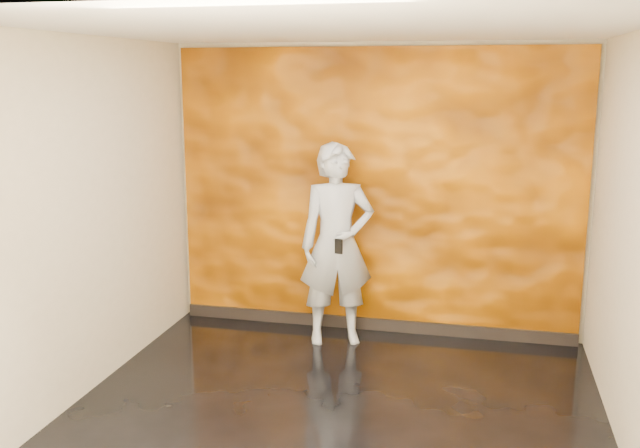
% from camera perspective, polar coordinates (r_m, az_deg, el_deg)
% --- Properties ---
extents(room, '(4.02, 4.02, 2.81)m').
position_cam_1_polar(room, '(5.00, 1.02, -0.85)').
color(room, black).
rests_on(room, ground).
extents(feature_wall, '(3.90, 0.06, 2.75)m').
position_cam_1_polar(feature_wall, '(6.90, 4.45, 2.51)').
color(feature_wall, orange).
rests_on(feature_wall, ground).
extents(baseboard, '(3.90, 0.04, 0.12)m').
position_cam_1_polar(baseboard, '(7.19, 4.23, -7.97)').
color(baseboard, black).
rests_on(baseboard, ground).
extents(man, '(0.80, 0.66, 1.89)m').
position_cam_1_polar(man, '(6.64, 1.36, -1.65)').
color(man, '#91979F').
rests_on(man, ground).
extents(phone, '(0.07, 0.03, 0.14)m').
position_cam_1_polar(phone, '(6.37, 1.50, -1.80)').
color(phone, black).
rests_on(phone, man).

